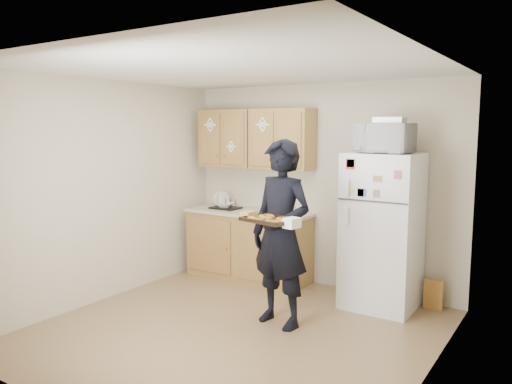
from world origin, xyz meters
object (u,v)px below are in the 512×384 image
refrigerator (382,231)px  microwave (385,138)px  dish_rack (226,203)px  baking_tray (270,220)px  person (281,234)px

refrigerator → microwave: 1.01m
refrigerator → dish_rack: refrigerator is taller
refrigerator → baking_tray: bearing=-114.7°
microwave → dish_rack: size_ratio=1.52×
refrigerator → baking_tray: refrigerator is taller
person → dish_rack: 1.84m
refrigerator → dish_rack: (-2.15, 0.03, 0.12)m
baking_tray → person: bearing=109.1°
dish_rack → refrigerator: bearing=-0.9°
refrigerator → person: (-0.67, -1.05, 0.08)m
person → microwave: bearing=65.4°
refrigerator → dish_rack: size_ratio=4.60×
baking_tray → microwave: microwave is taller
refrigerator → person: 1.24m
refrigerator → microwave: size_ratio=3.02×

